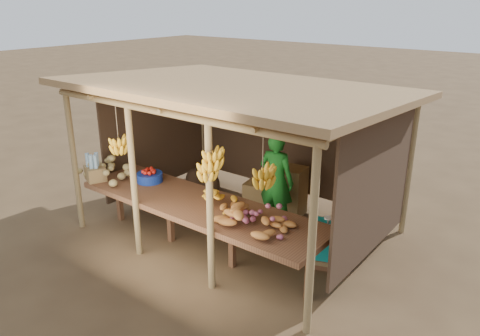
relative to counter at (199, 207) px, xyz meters
The scene contains 13 objects.
ground 1.20m from the counter, 90.00° to the left, with size 60.00×60.00×0.00m, color brown.
stall_structure 1.45m from the counter, 87.27° to the left, with size 4.70×3.50×2.43m.
counter is the anchor object (origin of this frame).
potato_heap 1.83m from the counter, behind, with size 1.07×0.64×0.37m, color tan, non-canonical shape.
sweet_potato_heap 0.96m from the counter, ahead, with size 1.04×0.63×0.36m, color #B66F2F, non-canonical shape.
onion_heap 1.14m from the counter, ahead, with size 0.80×0.48×0.36m, color #B55872, non-canonical shape.
banana_pile 0.38m from the counter, 25.81° to the left, with size 0.62×0.37×0.35m, color yellow, non-canonical shape.
tomato_basin 1.18m from the counter, behind, with size 0.40×0.40×0.21m.
bottle_box 1.94m from the counter, 169.99° to the right, with size 0.42×0.38×0.44m.
vendor 1.41m from the counter, 73.02° to the left, with size 0.59×0.39×1.61m, color #186F1F.
tarp_crate 1.93m from the counter, 28.89° to the left, with size 0.77×0.71×0.74m.
carton_stack 1.92m from the counter, 85.97° to the left, with size 1.18×0.51×0.84m.
burlap_sacks 2.35m from the counter, 131.08° to the left, with size 0.75×0.39×0.53m.
Camera 1 is at (4.13, -5.35, 3.51)m, focal length 35.00 mm.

